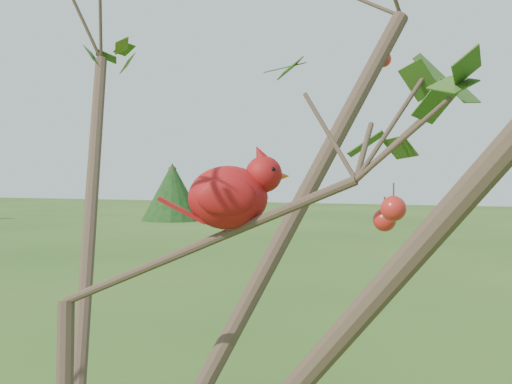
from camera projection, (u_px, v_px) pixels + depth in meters
crabapple_tree at (58, 223)px, 1.15m from camera, size 2.35×2.05×2.95m
cardinal at (233, 194)px, 1.14m from camera, size 0.23×0.16×0.17m
distant_trees at (386, 187)px, 25.91m from camera, size 42.12×14.37×3.40m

